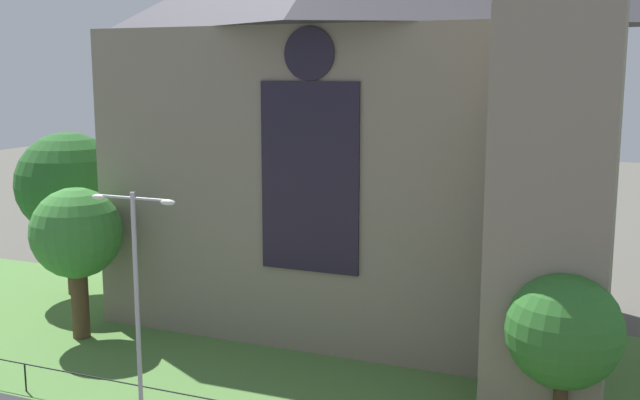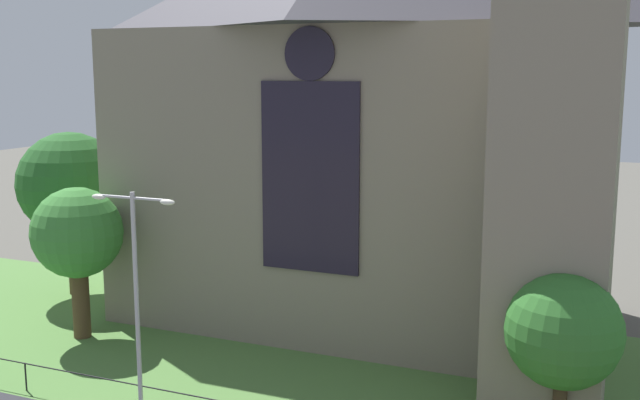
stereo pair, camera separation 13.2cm
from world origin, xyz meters
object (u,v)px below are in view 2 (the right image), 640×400
at_px(tree_right_near, 564,332).
at_px(streetlamp_near, 136,276).
at_px(tree_left_near, 77,235).
at_px(tree_left_far, 70,185).
at_px(church_building, 371,110).

xyz_separation_m(tree_right_near, streetlamp_near, (-13.83, -3.84, 1.35)).
xyz_separation_m(tree_left_near, tree_right_near, (21.27, -1.91, -1.01)).
distance_m(tree_left_far, streetlamp_near, 16.74).
distance_m(church_building, tree_left_near, 14.67).
relative_size(tree_left_near, tree_right_near, 1.22).
relative_size(tree_left_near, tree_left_far, 0.78).
height_order(tree_left_near, streetlamp_near, streetlamp_near).
distance_m(tree_right_near, streetlamp_near, 14.41).
bearing_deg(tree_left_near, streetlamp_near, -37.72).
bearing_deg(streetlamp_near, tree_left_far, 138.10).
height_order(tree_left_far, streetlamp_near, tree_left_far).
height_order(church_building, tree_left_far, church_building).
relative_size(tree_right_near, streetlamp_near, 0.71).
relative_size(tree_left_far, tree_right_near, 1.55).
height_order(tree_right_near, streetlamp_near, streetlamp_near).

